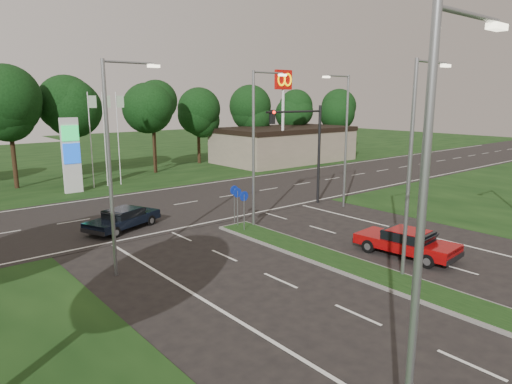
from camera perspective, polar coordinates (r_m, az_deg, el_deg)
verge_far at (r=61.61m, az=-24.66°, el=3.59°), size 160.00×50.00×0.02m
cross_road at (r=33.05m, az=-10.23°, el=-1.63°), size 160.00×12.00×0.02m
median_kerb at (r=19.15m, az=21.61°, el=-11.98°), size 2.00×26.00×0.12m
commercial_building at (r=55.31m, az=3.55°, el=5.92°), size 16.00×9.00×4.00m
streetlight_median_near at (r=19.66m, az=19.03°, el=4.02°), size 2.53×0.22×9.00m
streetlight_median_far at (r=26.24m, az=0.02°, el=6.40°), size 2.53×0.22×9.00m
streetlight_left_near at (r=8.79m, az=20.50°, el=-4.85°), size 2.53×0.22×9.00m
streetlight_left_far at (r=19.70m, az=-17.38°, el=4.14°), size 2.53×0.22×9.00m
streetlight_right_far at (r=31.78m, az=10.99°, el=7.10°), size 2.53×0.22×9.00m
traffic_signal at (r=31.94m, az=6.33°, el=6.50°), size 5.10×0.42×7.00m
median_signs at (r=26.46m, az=-2.20°, el=-0.94°), size 1.16×1.76×2.38m
gas_pylon at (r=39.25m, az=-21.85°, el=4.54°), size 5.80×1.26×8.00m
mcdonalds_sign at (r=49.37m, az=3.44°, el=12.20°), size 2.20×0.47×10.40m
treeline_far at (r=46.79m, az=-20.27°, el=10.13°), size 6.00×6.00×9.90m
red_sedan at (r=23.20m, az=18.30°, el=-5.95°), size 2.38×4.87×1.29m
navy_sedan at (r=27.49m, az=-16.29°, el=-3.20°), size 4.81×3.35×1.22m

